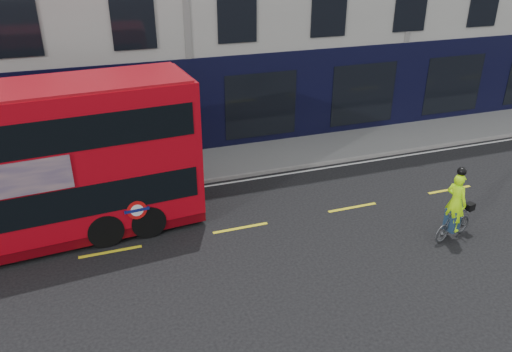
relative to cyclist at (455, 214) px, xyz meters
name	(u,v)px	position (x,y,z in m)	size (l,w,h in m)	color
ground	(256,254)	(-5.89, 1.17, -0.84)	(120.00, 120.00, 0.00)	black
pavement	(203,165)	(-5.89, 7.67, -0.78)	(60.00, 3.00, 0.12)	slate
kerb	(212,180)	(-5.89, 6.17, -0.77)	(60.00, 0.12, 0.13)	gray
road_edge_line	(214,185)	(-5.89, 5.87, -0.83)	(58.00, 0.10, 0.01)	silver
lane_dashes	(241,228)	(-5.89, 2.67, -0.83)	(58.00, 0.12, 0.01)	yellow
cyclist	(455,214)	(0.00, 0.00, 0.00)	(1.65, 0.82, 2.40)	#494B4E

